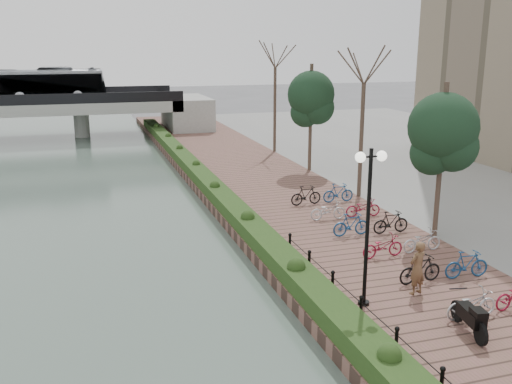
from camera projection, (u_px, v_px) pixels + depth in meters
name	position (u px, v px, depth m)	size (l,w,h in m)	color
promenade	(280.00, 199.00, 31.16)	(8.00, 75.00, 0.50)	brown
hedge	(209.00, 183.00, 32.36)	(1.10, 56.00, 0.60)	#1C3714
chain_fence	(378.00, 324.00, 15.93)	(0.10, 14.10, 0.70)	black
lamppost	(369.00, 194.00, 17.07)	(1.02, 0.32, 4.99)	black
motorcycle	(469.00, 315.00, 16.07)	(0.54, 1.72, 1.07)	black
pedestrian	(417.00, 268.00, 18.53)	(0.65, 0.43, 1.80)	brown
bicycle_parking	(388.00, 234.00, 23.15)	(2.40, 14.69, 1.00)	silver
street_trees	(394.00, 148.00, 26.99)	(3.20, 37.12, 6.80)	#372B20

